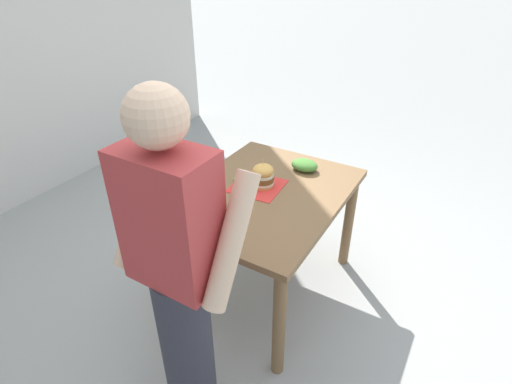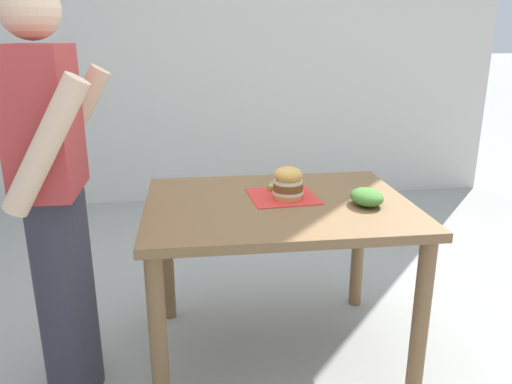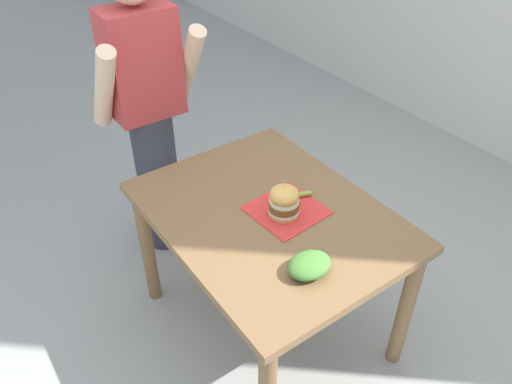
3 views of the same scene
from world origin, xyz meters
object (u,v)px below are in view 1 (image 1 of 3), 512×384
Objects in this scene: sandwich at (263,175)px; side_salad at (304,165)px; pickle_spear at (238,181)px; diner_across_table at (179,278)px; patio_table at (264,208)px.

side_salad is (-0.13, -0.33, -0.04)m from sandwich.
side_salad is at bearing -126.69° from pickle_spear.
diner_across_table reaches higher than sandwich.
pickle_spear is at bearing -71.37° from diner_across_table.
sandwich is at bearing -80.64° from diner_across_table.
side_salad is 1.30m from diner_across_table.
sandwich reaches higher than pickle_spear.
diner_across_table is at bearing 108.63° from pickle_spear.
sandwich is at bearing -52.13° from patio_table.
diner_across_table reaches higher than pickle_spear.
sandwich reaches higher than patio_table.
side_salad reaches higher than patio_table.
side_salad is (-0.28, -0.38, 0.02)m from pickle_spear.
patio_table is at bearing 127.87° from sandwich.
patio_table is 0.42m from side_salad.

